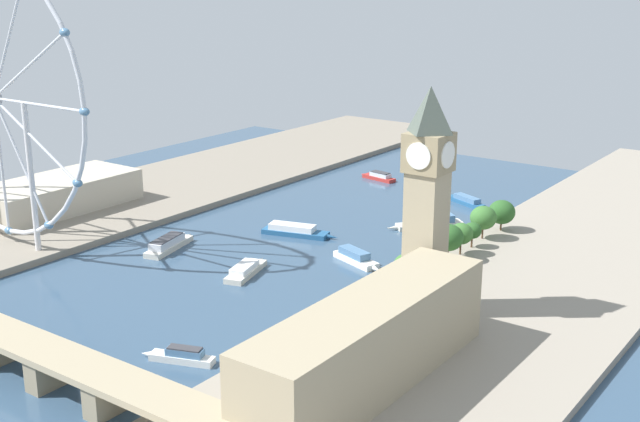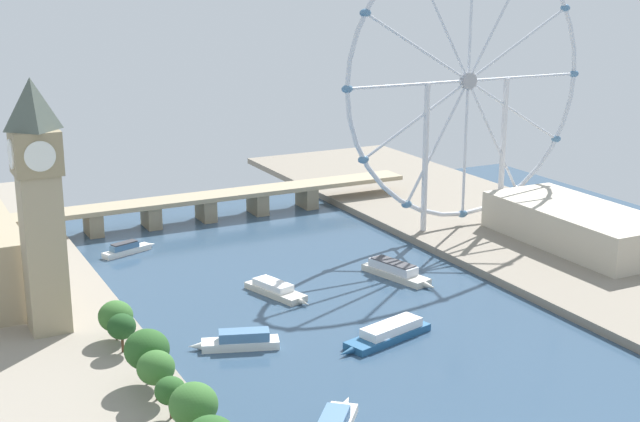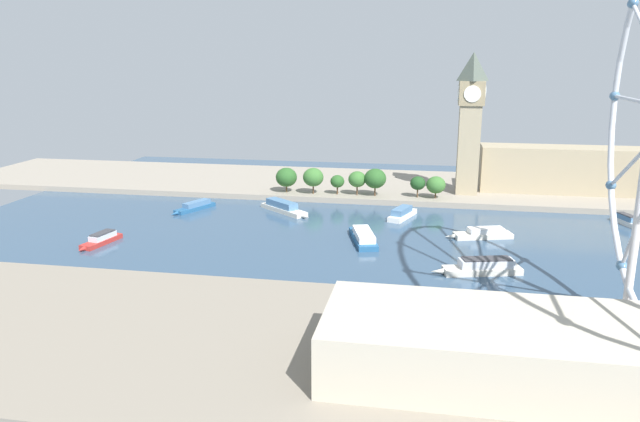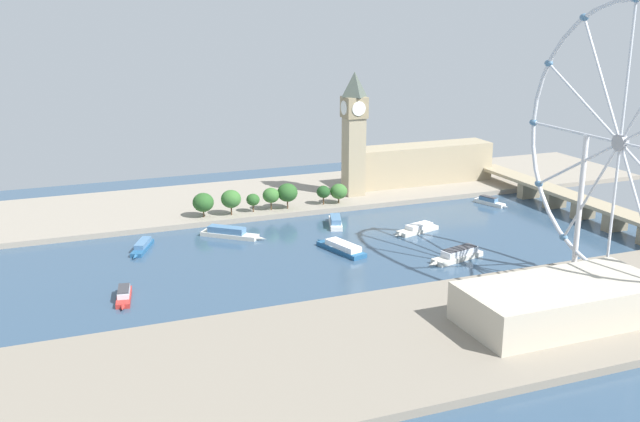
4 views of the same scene
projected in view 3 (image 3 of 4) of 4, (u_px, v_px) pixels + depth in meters
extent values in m
plane|color=#334C66|center=(356.00, 239.00, 265.18)|extent=(386.13, 386.13, 0.00)
cube|color=gray|center=(378.00, 185.00, 367.81)|extent=(90.00, 520.00, 3.00)
cube|color=gray|center=(306.00, 349.00, 161.81)|extent=(90.00, 520.00, 3.00)
cube|color=tan|center=(468.00, 150.00, 333.61)|extent=(11.52, 11.52, 48.65)
cube|color=#928260|center=(472.00, 93.00, 326.00)|extent=(13.36, 13.36, 12.86)
pyramid|color=#4C564C|center=(473.00, 66.00, 322.54)|extent=(12.10, 12.10, 15.09)
cylinder|color=white|center=(485.00, 93.00, 324.79)|extent=(8.76, 0.50, 8.76)
cylinder|color=white|center=(459.00, 93.00, 327.20)|extent=(8.76, 0.50, 8.76)
cylinder|color=white|center=(472.00, 94.00, 319.41)|extent=(0.50, 8.76, 8.76)
cylinder|color=white|center=(471.00, 92.00, 332.59)|extent=(0.50, 8.76, 8.76)
cube|color=tan|center=(569.00, 170.00, 339.71)|extent=(22.00, 96.43, 25.42)
cylinder|color=#513823|center=(287.00, 189.00, 341.83)|extent=(0.80, 0.80, 3.74)
ellipsoid|color=#285623|center=(286.00, 177.00, 340.19)|extent=(11.91, 11.91, 10.72)
cylinder|color=#513823|center=(313.00, 190.00, 337.39)|extent=(0.80, 0.80, 4.84)
ellipsoid|color=#386B2D|center=(313.00, 177.00, 335.66)|extent=(11.41, 11.41, 10.27)
cylinder|color=#513823|center=(337.00, 190.00, 336.44)|extent=(0.80, 0.80, 4.22)
ellipsoid|color=#285623|center=(337.00, 181.00, 335.16)|extent=(7.72, 7.72, 6.94)
cylinder|color=#513823|center=(357.00, 191.00, 334.62)|extent=(0.80, 0.80, 4.94)
ellipsoid|color=#386B2D|center=(357.00, 179.00, 333.05)|extent=(9.74, 9.74, 8.76)
cylinder|color=#513823|center=(375.00, 191.00, 332.30)|extent=(0.80, 0.80, 4.94)
ellipsoid|color=#285623|center=(375.00, 178.00, 330.51)|extent=(11.97, 11.97, 10.77)
cylinder|color=#513823|center=(417.00, 193.00, 329.04)|extent=(0.80, 0.80, 4.56)
ellipsoid|color=#1E471E|center=(418.00, 183.00, 327.66)|extent=(8.19, 8.19, 7.37)
cylinder|color=#513823|center=(435.00, 195.00, 326.78)|extent=(0.80, 0.80, 3.30)
ellipsoid|color=#386B2D|center=(436.00, 185.00, 325.36)|extent=(10.26, 10.26, 9.24)
ellipsoid|color=teal|center=(633.00, 3.00, 185.77)|extent=(4.80, 3.20, 3.20)
ellipsoid|color=teal|center=(615.00, 96.00, 200.06)|extent=(4.80, 3.20, 3.20)
ellipsoid|color=teal|center=(611.00, 185.00, 199.83)|extent=(4.80, 3.20, 3.20)
ellipsoid|color=teal|center=(622.00, 266.00, 185.14)|extent=(4.80, 3.20, 3.20)
cylinder|color=silver|center=(639.00, 214.00, 172.45)|extent=(2.40, 2.40, 61.57)
cube|color=#BCB29E|center=(488.00, 348.00, 143.42)|extent=(36.03, 77.84, 14.93)
cube|color=beige|center=(483.00, 235.00, 266.26)|extent=(14.21, 26.37, 2.18)
cone|color=beige|center=(450.00, 236.00, 264.78)|extent=(3.37, 4.99, 2.18)
cube|color=white|center=(486.00, 230.00, 265.84)|extent=(10.25, 16.39, 2.31)
cube|color=white|center=(402.00, 215.00, 299.08)|extent=(23.82, 13.68, 2.48)
cone|color=white|center=(412.00, 210.00, 310.32)|extent=(4.73, 3.71, 2.48)
cube|color=teal|center=(402.00, 211.00, 297.44)|extent=(15.88, 10.05, 2.94)
cube|color=#235684|center=(195.00, 208.00, 314.61)|extent=(24.72, 15.13, 1.98)
cone|color=#235684|center=(174.00, 214.00, 303.20)|extent=(4.84, 3.60, 1.98)
cube|color=teal|center=(197.00, 203.00, 315.05)|extent=(16.48, 10.80, 2.42)
cube|color=beige|center=(482.00, 270.00, 222.55)|extent=(14.27, 29.47, 2.37)
cone|color=beige|center=(438.00, 271.00, 221.42)|extent=(3.57, 5.56, 2.37)
cube|color=silver|center=(486.00, 263.00, 221.98)|extent=(10.91, 20.57, 3.03)
cube|color=#38383D|center=(487.00, 259.00, 221.55)|extent=(10.14, 18.59, 0.41)
cube|color=beige|center=(284.00, 210.00, 310.64)|extent=(25.59, 28.51, 2.24)
cone|color=beige|center=(306.00, 217.00, 297.03)|extent=(5.35, 5.76, 2.24)
cube|color=teal|center=(282.00, 204.00, 311.13)|extent=(17.36, 19.05, 3.34)
cube|color=#B22D28|center=(101.00, 241.00, 257.89)|extent=(21.49, 9.28, 1.97)
cone|color=#B22D28|center=(81.00, 250.00, 246.92)|extent=(4.04, 2.60, 1.97)
cube|color=silver|center=(103.00, 236.00, 258.32)|extent=(13.19, 6.92, 2.22)
cube|color=#38383D|center=(102.00, 233.00, 257.97)|extent=(11.91, 6.47, 0.60)
cube|color=#235684|center=(363.00, 239.00, 261.28)|extent=(31.36, 15.99, 2.21)
cone|color=#235684|center=(357.00, 228.00, 278.25)|extent=(5.84, 3.58, 2.21)
cube|color=white|center=(364.00, 234.00, 259.21)|extent=(21.95, 12.22, 2.73)
cube|color=white|center=(627.00, 223.00, 286.33)|extent=(20.74, 11.30, 2.24)
cube|color=teal|center=(627.00, 218.00, 286.75)|extent=(12.26, 7.61, 2.28)
cube|color=#38383D|center=(627.00, 215.00, 286.41)|extent=(11.11, 7.04, 0.45)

